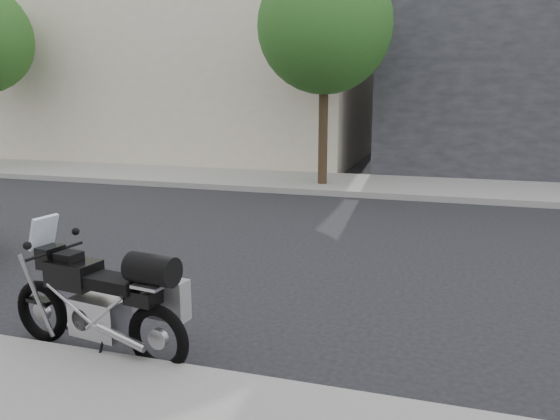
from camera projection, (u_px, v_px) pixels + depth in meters
The scene contains 5 objects.
ground at pixel (363, 260), 8.32m from camera, with size 120.00×120.00×0.00m, color black.
far_sidewalk at pixel (400, 187), 14.38m from camera, with size 44.00×3.00×0.15m, color gray.
far_building_cream at pixel (199, 56), 22.67m from camera, with size 14.00×11.00×8.00m.
street_tree_mid at pixel (325, 26), 13.63m from camera, with size 3.40×3.40×5.70m.
motorcycle at pixel (108, 301), 5.14m from camera, with size 2.11×0.70×1.34m.
Camera 1 is at (-1.12, 7.99, 2.50)m, focal length 35.00 mm.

